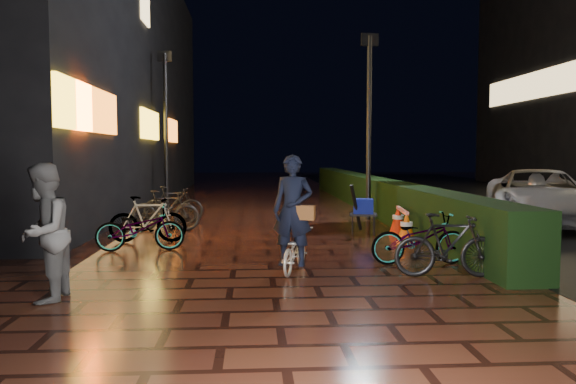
{
  "coord_description": "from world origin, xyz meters",
  "views": [
    {
      "loc": [
        -0.27,
        -8.83,
        1.74
      ],
      "look_at": [
        0.31,
        0.26,
        1.1
      ],
      "focal_mm": 35.0,
      "sensor_mm": 36.0,
      "label": 1
    }
  ],
  "objects": [
    {
      "name": "van",
      "position": [
        6.69,
        4.38,
        0.67
      ],
      "size": [
        3.7,
        5.23,
        1.32
      ],
      "primitive_type": "imported",
      "rotation": [
        0.0,
        0.0,
        -0.35
      ],
      "color": "#B1B0B5",
      "rests_on": "ground"
    },
    {
      "name": "parked_bikes_hedge",
      "position": [
        2.39,
        -0.74,
        0.43
      ],
      "size": [
        1.66,
        1.51,
        0.9
      ],
      "color": "black",
      "rests_on": "ground"
    },
    {
      "name": "hedge",
      "position": [
        3.3,
        8.0,
        0.5
      ],
      "size": [
        0.7,
        20.0,
        1.0
      ],
      "primitive_type": "cube",
      "color": "black",
      "rests_on": "ground"
    },
    {
      "name": "cyclist",
      "position": [
        0.32,
        -0.78,
        0.64
      ],
      "size": [
        0.77,
        1.27,
        1.72
      ],
      "color": "silver",
      "rests_on": "ground"
    },
    {
      "name": "lamp_post_sf",
      "position": [
        -3.01,
        9.3,
        2.71
      ],
      "size": [
        0.47,
        0.17,
        4.93
      ],
      "color": "black",
      "rests_on": "ground"
    },
    {
      "name": "parked_bikes_storefront",
      "position": [
        -2.28,
        3.39,
        0.43
      ],
      "size": [
        1.73,
        4.73,
        0.9
      ],
      "color": "black",
      "rests_on": "ground"
    },
    {
      "name": "lamp_post_hedge",
      "position": [
        2.71,
        5.43,
        2.61
      ],
      "size": [
        0.46,
        0.14,
        4.75
      ],
      "color": "black",
      "rests_on": "ground"
    },
    {
      "name": "bystander_person",
      "position": [
        -2.7,
        -2.19,
        0.81
      ],
      "size": [
        0.62,
        0.79,
        1.62
      ],
      "primitive_type": "imported",
      "rotation": [
        0.0,
        0.0,
        -1.57
      ],
      "color": "#5E5E61",
      "rests_on": "ground"
    },
    {
      "name": "traffic_barrier",
      "position": [
        2.73,
        2.21,
        0.31
      ],
      "size": [
        0.52,
        1.53,
        0.62
      ],
      "color": "orange",
      "rests_on": "ground"
    },
    {
      "name": "cart_assembly",
      "position": [
        2.09,
        3.0,
        0.55
      ],
      "size": [
        0.67,
        0.59,
        1.08
      ],
      "color": "black",
      "rests_on": "ground"
    },
    {
      "name": "ground",
      "position": [
        0.0,
        0.0,
        0.0
      ],
      "size": [
        80.0,
        80.0,
        0.0
      ],
      "primitive_type": "plane",
      "color": "#381911",
      "rests_on": "ground"
    }
  ]
}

